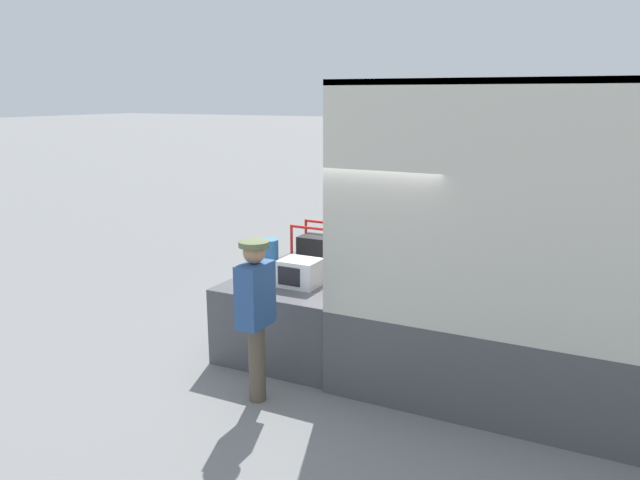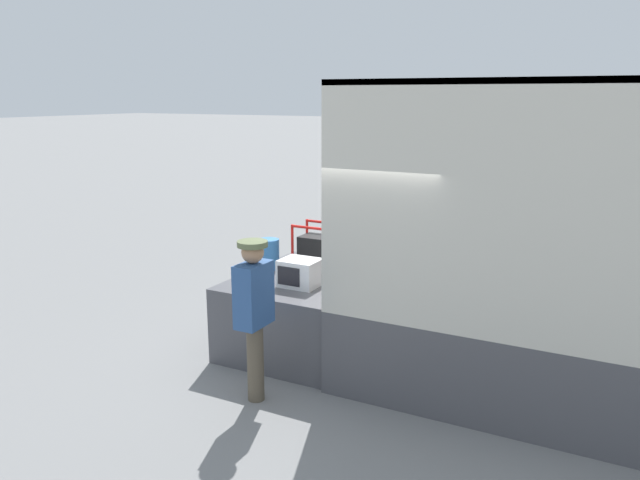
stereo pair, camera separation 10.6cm
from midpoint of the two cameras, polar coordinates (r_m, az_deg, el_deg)
ground_plane at (r=8.03m, az=3.48°, el=-10.55°), size 160.00×160.00×0.00m
tailgate_deck at (r=8.18m, az=-1.62°, el=-6.51°), size 1.59×2.11×0.95m
microwave at (r=7.58m, az=-2.22°, el=-3.02°), size 0.46×0.41×0.33m
portable_generator at (r=8.34m, az=-0.20°, el=-1.07°), size 0.70×0.44×0.60m
orange_bucket at (r=8.34m, az=-5.13°, el=-1.29°), size 0.28×0.28×0.40m
worker_person at (r=6.58m, az=-6.38°, el=-5.85°), size 0.32×0.44×1.77m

